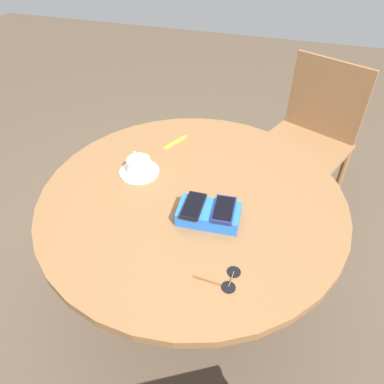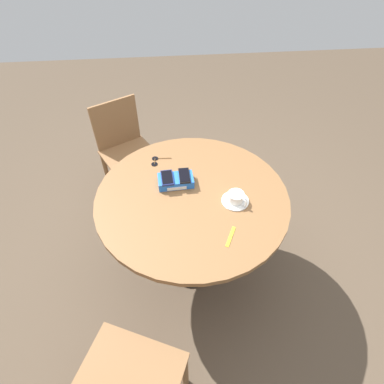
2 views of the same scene
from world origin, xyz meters
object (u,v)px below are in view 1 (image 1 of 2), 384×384
(saucer, at_px, (139,172))
(chair_far_side, at_px, (307,142))
(phone_black, at_px, (193,206))
(lanyard_strap, at_px, (175,142))
(sunglasses, at_px, (228,280))
(round_table, at_px, (192,214))
(phone_box, at_px, (209,214))
(coffee_cup, at_px, (138,165))
(phone_navy, at_px, (224,209))

(saucer, xyz_separation_m, chair_far_side, (-0.64, -0.84, -0.28))
(phone_black, bearing_deg, lanyard_strap, -64.48)
(sunglasses, xyz_separation_m, chair_far_side, (-0.21, -1.23, -0.28))
(saucer, relative_size, lanyard_strap, 1.18)
(round_table, distance_m, sunglasses, 0.39)
(sunglasses, bearing_deg, lanyard_strap, -59.99)
(round_table, height_order, phone_box, phone_box)
(phone_box, bearing_deg, sunglasses, 117.34)
(phone_box, bearing_deg, saucer, -28.48)
(phone_black, distance_m, saucer, 0.33)
(chair_far_side, bearing_deg, coffee_cup, 52.52)
(coffee_cup, xyz_separation_m, lanyard_strap, (-0.07, -0.23, -0.03))
(round_table, height_order, phone_black, phone_black)
(phone_box, xyz_separation_m, chair_far_side, (-0.32, -1.01, -0.30))
(chair_far_side, bearing_deg, phone_box, 72.31)
(saucer, distance_m, lanyard_strap, 0.24)
(phone_black, relative_size, saucer, 0.83)
(phone_navy, height_order, saucer, phone_navy)
(lanyard_strap, bearing_deg, phone_black, 115.52)
(round_table, bearing_deg, sunglasses, 122.22)
(phone_black, bearing_deg, round_table, -71.40)
(round_table, distance_m, phone_black, 0.18)
(lanyard_strap, height_order, sunglasses, sunglasses)
(coffee_cup, bearing_deg, round_table, 161.44)
(phone_black, bearing_deg, phone_box, -173.51)
(saucer, distance_m, sunglasses, 0.58)
(saucer, height_order, sunglasses, saucer)
(saucer, bearing_deg, phone_box, 151.52)
(chair_far_side, bearing_deg, phone_black, 69.83)
(round_table, relative_size, coffee_cup, 9.99)
(phone_navy, relative_size, saucer, 0.84)
(phone_box, height_order, sunglasses, phone_box)
(phone_box, distance_m, chair_far_side, 1.11)
(phone_black, height_order, lanyard_strap, phone_black)
(sunglasses, bearing_deg, phone_navy, -73.71)
(round_table, relative_size, sunglasses, 8.48)
(chair_far_side, bearing_deg, saucer, 52.68)
(round_table, relative_size, saucer, 7.22)
(phone_box, height_order, chair_far_side, chair_far_side)
(phone_black, bearing_deg, chair_far_side, -110.17)
(phone_box, relative_size, phone_black, 1.65)
(round_table, height_order, lanyard_strap, lanyard_strap)
(saucer, relative_size, coffee_cup, 1.38)
(lanyard_strap, relative_size, chair_far_side, 0.14)
(lanyard_strap, xyz_separation_m, sunglasses, (-0.36, 0.63, 0.00))
(phone_black, bearing_deg, sunglasses, 127.62)
(round_table, xyz_separation_m, phone_navy, (-0.13, 0.09, 0.15))
(sunglasses, bearing_deg, phone_box, -62.66)
(phone_box, relative_size, lanyard_strap, 1.62)
(phone_box, bearing_deg, chair_far_side, -107.69)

